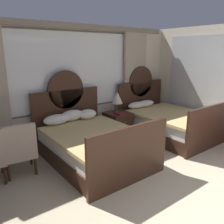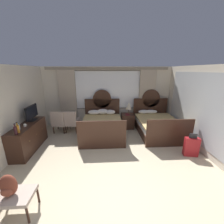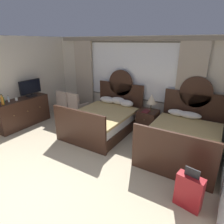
{
  "view_description": "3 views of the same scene",
  "coord_description": "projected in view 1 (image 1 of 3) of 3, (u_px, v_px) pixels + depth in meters",
  "views": [
    {
      "loc": [
        -2.53,
        -0.44,
        2.11
      ],
      "look_at": [
        0.19,
        3.12,
        0.92
      ],
      "focal_mm": 37.21,
      "sensor_mm": 36.0,
      "label": 1
    },
    {
      "loc": [
        -0.18,
        -2.13,
        2.55
      ],
      "look_at": [
        0.11,
        2.88,
        1.03
      ],
      "focal_mm": 22.37,
      "sensor_mm": 36.0,
      "label": 2
    },
    {
      "loc": [
        2.66,
        -1.2,
        2.55
      ],
      "look_at": [
        0.39,
        2.54,
        0.92
      ],
      "focal_mm": 30.59,
      "sensor_mm": 36.0,
      "label": 3
    }
  ],
  "objects": [
    {
      "name": "wall_back_window",
      "position": [
        73.0,
        81.0,
        5.33
      ],
      "size": [
        5.81,
        0.22,
        2.7
      ],
      "color": "beige",
      "rests_on": "ground_plane"
    },
    {
      "name": "bed_near_window",
      "position": [
        92.0,
        142.0,
        4.55
      ],
      "size": [
        1.6,
        2.19,
        1.7
      ],
      "color": "#382116",
      "rests_on": "ground_plane"
    },
    {
      "name": "book_on_nightstand",
      "position": [
        120.0,
        113.0,
        5.51
      ],
      "size": [
        0.18,
        0.26,
        0.03
      ],
      "color": "maroon",
      "rests_on": "nightstand_between_beds"
    },
    {
      "name": "bed_near_mirror",
      "position": [
        168.0,
        122.0,
        5.88
      ],
      "size": [
        1.6,
        2.19,
        1.7
      ],
      "color": "#382116",
      "rests_on": "ground_plane"
    },
    {
      "name": "table_lamp_on_nightstand",
      "position": [
        117.0,
        98.0,
        5.61
      ],
      "size": [
        0.27,
        0.27,
        0.5
      ],
      "color": "brown",
      "rests_on": "nightstand_between_beds"
    },
    {
      "name": "nightstand_between_beds",
      "position": [
        118.0,
        125.0,
        5.69
      ],
      "size": [
        0.55,
        0.57,
        0.66
      ],
      "color": "#382116",
      "rests_on": "ground_plane"
    },
    {
      "name": "armchair_by_window_left",
      "position": [
        19.0,
        148.0,
        3.96
      ],
      "size": [
        0.6,
        0.6,
        0.95
      ],
      "color": "#B29E8E",
      "rests_on": "ground_plane"
    }
  ]
}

